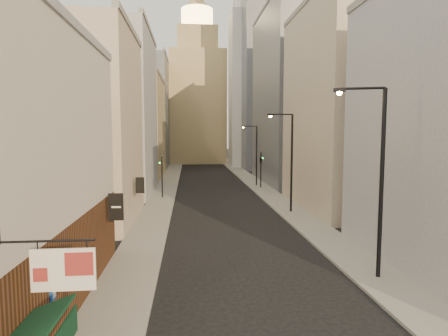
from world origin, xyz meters
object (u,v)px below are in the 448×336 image
(streetlamp_far, at_px, (255,152))
(traffic_light_right, at_px, (261,161))
(streetlamp_near, at_px, (377,171))
(streetlamp_mid, at_px, (289,157))
(clock_tower, at_px, (198,95))
(white_tower, at_px, (248,84))
(traffic_light_left, at_px, (162,168))

(streetlamp_far, bearing_deg, traffic_light_right, -76.19)
(streetlamp_near, distance_m, streetlamp_mid, 16.36)
(clock_tower, height_order, streetlamp_far, clock_tower)
(white_tower, distance_m, streetlamp_far, 34.79)
(streetlamp_far, distance_m, traffic_light_right, 2.59)
(clock_tower, xyz_separation_m, streetlamp_near, (7.20, -80.36, -11.97))
(streetlamp_near, xyz_separation_m, traffic_light_left, (-12.66, 25.42, -2.11))
(streetlamp_near, relative_size, traffic_light_right, 1.98)
(white_tower, bearing_deg, streetlamp_near, -93.28)
(clock_tower, relative_size, traffic_light_right, 8.98)
(clock_tower, distance_m, traffic_light_left, 56.98)
(streetlamp_near, distance_m, traffic_light_right, 32.41)
(clock_tower, height_order, streetlamp_mid, clock_tower)
(streetlamp_far, bearing_deg, traffic_light_left, -140.61)
(clock_tower, height_order, traffic_light_left, clock_tower)
(white_tower, bearing_deg, streetlamp_far, -97.04)
(streetlamp_near, height_order, traffic_light_left, streetlamp_near)
(clock_tower, bearing_deg, streetlamp_far, -81.21)
(streetlamp_mid, bearing_deg, traffic_light_right, 88.27)
(streetlamp_mid, relative_size, traffic_light_left, 1.88)
(clock_tower, distance_m, traffic_light_right, 50.54)
(white_tower, xyz_separation_m, streetlamp_near, (-3.80, -66.36, -12.95))
(streetlamp_mid, bearing_deg, streetlamp_far, 89.78)
(streetlamp_mid, relative_size, streetlamp_far, 1.09)
(traffic_light_left, bearing_deg, white_tower, -96.97)
(streetlamp_mid, bearing_deg, clock_tower, 96.05)
(streetlamp_mid, xyz_separation_m, traffic_light_left, (-12.56, 9.07, -1.83))
(streetlamp_near, bearing_deg, traffic_light_left, 133.75)
(clock_tower, distance_m, streetlamp_mid, 65.56)
(streetlamp_near, relative_size, streetlamp_far, 1.14)
(streetlamp_far, bearing_deg, white_tower, 86.14)
(traffic_light_left, bearing_deg, streetlamp_near, 131.41)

